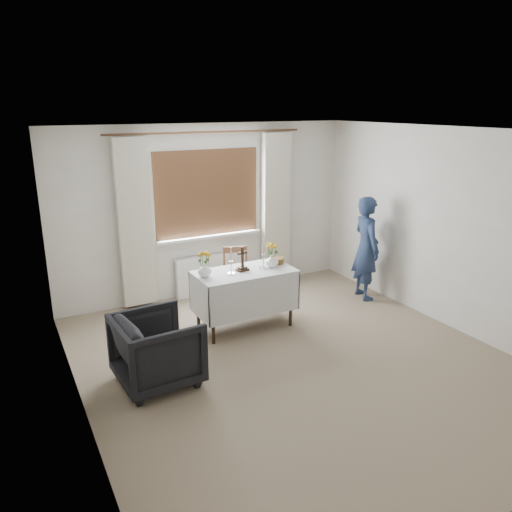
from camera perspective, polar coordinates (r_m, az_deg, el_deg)
The scene contains 12 objects.
ground at distance 5.69m, azimuth 4.77°, elevation -12.03°, with size 5.00×5.00×0.00m, color gray.
altar_table at distance 6.34m, azimuth -1.31°, elevation -4.98°, with size 1.24×0.64×0.76m, color silver.
wooden_chair at distance 7.09m, azimuth -2.15°, elevation -2.35°, with size 0.38×0.38×0.81m, color brown, non-canonical shape.
armchair at distance 5.24m, azimuth -11.21°, elevation -10.46°, with size 0.78×0.81×0.73m, color black.
person at distance 7.38m, azimuth 12.47°, elevation 0.89°, with size 0.55×0.36×1.51m, color navy.
radiator at distance 7.53m, azimuth -5.13°, elevation -2.07°, with size 1.10×0.10×0.60m, color silver.
wooden_cross at distance 6.17m, azimuth -1.56°, elevation -0.33°, with size 0.14×0.10×0.31m, color black, non-canonical shape.
candlestick_left at distance 6.06m, azimuth -2.87°, elevation -0.54°, with size 0.10×0.10×0.33m, color silver, non-canonical shape.
candlestick_right at distance 6.25m, azimuth 0.85°, elevation 0.27°, with size 0.11×0.11×0.39m, color silver, non-canonical shape.
flower_vase_left at distance 6.01m, azimuth -5.88°, elevation -1.58°, with size 0.17×0.17×0.17m, color white.
flower_vase_right at distance 6.33m, azimuth 1.84°, elevation -0.53°, with size 0.16×0.16×0.17m, color white.
wicker_basket at distance 6.50m, azimuth 2.34°, elevation -0.51°, with size 0.20×0.20×0.08m, color olive.
Camera 1 is at (-2.73, -4.16, 2.76)m, focal length 35.00 mm.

